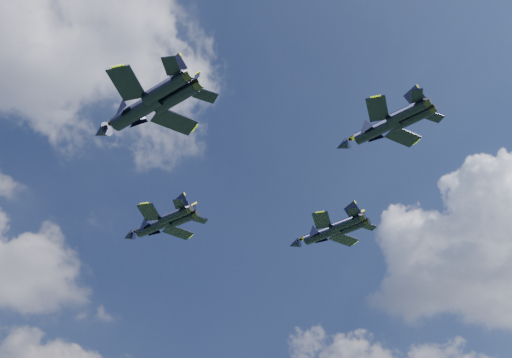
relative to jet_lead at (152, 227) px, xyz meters
The scene contains 4 objects.
jet_lead is the anchor object (origin of this frame).
jet_left 24.92m from the jet_lead, 113.93° to the right, with size 13.14×17.88×4.30m.
jet_right 27.10m from the jet_lead, 13.13° to the right, with size 11.18×15.16×3.66m.
jet_slot 37.33m from the jet_lead, 60.27° to the right, with size 10.62×14.52×3.48m.
Camera 1 is at (-30.69, -59.05, 3.24)m, focal length 45.00 mm.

